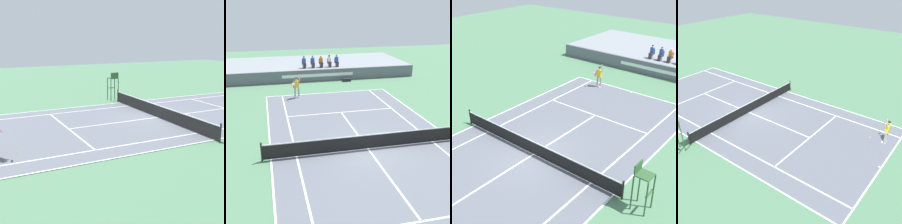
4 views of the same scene
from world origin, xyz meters
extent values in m
plane|color=#4C7A56|center=(0.00, 0.00, 0.00)|extent=(80.00, 80.00, 0.00)
cube|color=slate|center=(0.00, 0.00, 0.01)|extent=(10.98, 23.78, 0.02)
cube|color=white|center=(0.00, 11.89, 0.02)|extent=(10.98, 0.10, 0.01)
cube|color=white|center=(-5.49, 0.00, 0.02)|extent=(0.10, 23.78, 0.01)
cube|color=white|center=(5.49, 0.00, 0.02)|extent=(0.10, 23.78, 0.01)
cube|color=white|center=(-4.11, 0.00, 0.02)|extent=(0.10, 23.78, 0.01)
cube|color=white|center=(4.11, 0.00, 0.02)|extent=(0.10, 23.78, 0.01)
cube|color=white|center=(0.00, 6.40, 0.02)|extent=(8.22, 0.10, 0.01)
cube|color=white|center=(0.00, -6.40, 0.02)|extent=(8.22, 0.10, 0.01)
cube|color=white|center=(0.00, 0.00, 0.02)|extent=(0.10, 12.80, 0.01)
cube|color=white|center=(0.00, 11.79, 0.02)|extent=(0.10, 0.20, 0.01)
cylinder|color=black|center=(-5.94, 0.00, 0.54)|extent=(0.10, 0.10, 1.07)
cylinder|color=black|center=(5.94, 0.00, 0.54)|extent=(0.10, 0.10, 1.07)
cube|color=black|center=(0.00, 0.00, 0.48)|extent=(11.78, 0.02, 0.84)
cube|color=white|center=(0.00, 0.00, 0.90)|extent=(11.78, 0.03, 0.06)
cylinder|color=#9E9EA3|center=(-2.68, 11.09, 0.46)|extent=(0.15, 0.15, 0.92)
cylinder|color=#9E9EA3|center=(-3.00, 11.09, 0.46)|extent=(0.15, 0.15, 0.92)
cube|color=white|center=(-2.68, 11.03, 0.05)|extent=(0.13, 0.28, 0.10)
cube|color=white|center=(-3.00, 11.03, 0.05)|extent=(0.13, 0.28, 0.10)
cube|color=yellow|center=(-2.84, 11.09, 1.22)|extent=(0.40, 0.25, 0.60)
sphere|color=tan|center=(-2.84, 11.09, 1.69)|extent=(0.22, 0.22, 0.22)
cylinder|color=black|center=(-2.84, 11.09, 1.78)|extent=(0.21, 0.21, 0.06)
cylinder|color=tan|center=(-2.58, 11.06, 1.78)|extent=(0.09, 0.21, 0.61)
cylinder|color=tan|center=(-3.10, 11.00, 1.24)|extent=(0.10, 0.33, 0.56)
cylinder|color=black|center=(-3.15, 10.88, 1.11)|extent=(0.04, 0.19, 0.25)
torus|color=red|center=(-3.15, 10.70, 1.37)|extent=(0.31, 0.20, 0.26)
cylinder|color=silver|center=(-3.15, 10.70, 1.37)|extent=(0.27, 0.16, 0.22)
sphere|color=#D1E533|center=(-2.79, 9.99, 0.03)|extent=(0.07, 0.07, 0.07)
cylinder|color=#2D562D|center=(6.57, 0.35, 0.95)|extent=(0.07, 0.07, 1.90)
camera|label=1|loc=(-18.09, 12.31, 5.61)|focal=51.91mm
camera|label=2|loc=(-5.42, -15.17, 8.04)|focal=49.58mm
camera|label=3|loc=(11.40, -11.07, 10.83)|focal=52.01mm
camera|label=4|loc=(13.72, 15.00, 11.27)|focal=41.82mm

